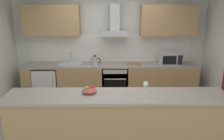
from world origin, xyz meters
name	(u,v)px	position (x,y,z in m)	size (l,w,h in m)	color
ground	(111,129)	(0.00, 0.00, -0.01)	(5.62, 4.46, 0.02)	gray
wall_back	(110,45)	(0.00, 1.79, 1.30)	(5.62, 0.12, 2.60)	silver
backsplash_tile	(110,48)	(0.00, 1.72, 1.23)	(3.93, 0.02, 0.66)	white
counter_back	(110,82)	(0.00, 1.41, 0.45)	(4.07, 0.60, 0.90)	tan
counter_island	(117,125)	(0.08, -0.74, 0.49)	(3.24, 0.64, 0.97)	tan
upper_cabinets	(110,20)	(0.00, 1.56, 1.91)	(4.01, 0.32, 0.70)	tan
oven	(115,82)	(0.10, 1.39, 0.46)	(0.60, 0.62, 0.80)	slate
refrigerator	(47,84)	(-1.51, 1.38, 0.43)	(0.58, 0.60, 0.85)	white
microwave	(170,58)	(1.39, 1.36, 1.05)	(0.50, 0.38, 0.30)	#B7BABC
sink	(71,63)	(-0.94, 1.40, 0.93)	(0.50, 0.40, 0.26)	silver
kettle	(95,60)	(-0.36, 1.35, 1.01)	(0.29, 0.15, 0.24)	#B7BABC
range_hood	(115,26)	(0.10, 1.52, 1.79)	(0.62, 0.45, 0.72)	#B7BABC
wine_glass	(146,85)	(0.50, -0.67, 1.10)	(0.08, 0.08, 0.18)	silver
fruit_bowl	(89,90)	(-0.32, -0.67, 1.02)	(0.22, 0.22, 0.13)	#B24C47
chopping_board	(134,64)	(0.56, 1.36, 0.91)	(0.34, 0.22, 0.02)	#9E7247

